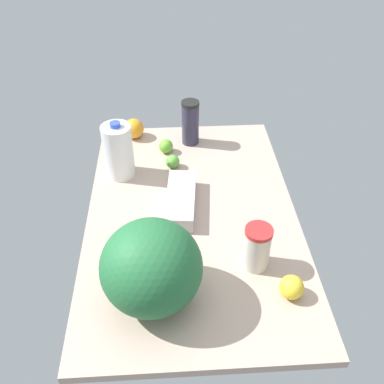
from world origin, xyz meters
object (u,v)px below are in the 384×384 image
object	(u,v)px
watermelon	(151,267)
lime_beside_bowl	(166,146)
egg_carton	(181,200)
shaker_bottle	(190,123)
tumbler_cup	(257,247)
lime_loose	(173,162)
milk_jug	(118,151)
lemon_near_front	(292,287)
orange_by_jug	(134,129)

from	to	relation	value
watermelon	lime_beside_bowl	size ratio (longest dim) A/B	4.77
egg_carton	lime_beside_bowl	world-z (taller)	same
shaker_bottle	tumbler_cup	size ratio (longest dim) A/B	1.28
lime_beside_bowl	lime_loose	distance (cm)	11.56
milk_jug	lime_loose	size ratio (longest dim) A/B	4.16
tumbler_cup	lemon_near_front	distance (cm)	15.71
tumbler_cup	lime_beside_bowl	bearing A→B (deg)	22.90
shaker_bottle	lime_loose	size ratio (longest dim) A/B	3.48
lime_beside_bowl	lime_loose	world-z (taller)	lime_beside_bowl
lemon_near_front	egg_carton	bearing A→B (deg)	36.56
lemon_near_front	watermelon	bearing A→B (deg)	87.58
lemon_near_front	milk_jug	bearing A→B (deg)	40.78
shaker_bottle	egg_carton	xyz separation A→B (cm)	(-42.96, 6.03, -7.06)
lime_beside_bowl	lime_loose	bearing A→B (deg)	-166.90
tumbler_cup	milk_jug	xyz separation A→B (cm)	(50.78, 46.03, 3.33)
shaker_bottle	orange_by_jug	xyz separation A→B (cm)	(5.73, 25.25, -5.60)
shaker_bottle	watermelon	distance (cm)	84.76
lime_loose	watermelon	bearing A→B (deg)	173.59
shaker_bottle	tumbler_cup	bearing A→B (deg)	-167.12
egg_carton	watermelon	distance (cm)	42.74
tumbler_cup	egg_carton	bearing A→B (deg)	37.45
watermelon	lemon_near_front	world-z (taller)	watermelon
shaker_bottle	watermelon	xyz separation A→B (cm)	(-83.23, 15.66, 3.53)
watermelon	milk_jug	world-z (taller)	watermelon
lime_loose	shaker_bottle	bearing A→B (deg)	-24.40
shaker_bottle	orange_by_jug	distance (cm)	26.49
tumbler_cup	milk_jug	distance (cm)	68.61
watermelon	lemon_near_front	bearing A→B (deg)	-92.42
egg_carton	lime_loose	distance (cm)	24.60
tumbler_cup	lime_loose	size ratio (longest dim) A/B	2.72
shaker_bottle	lime_beside_bowl	xyz separation A→B (cm)	(-7.21, 11.00, -7.03)
lime_beside_bowl	lemon_near_front	size ratio (longest dim) A/B	0.83
shaker_bottle	lime_beside_bowl	distance (cm)	14.92
egg_carton	lime_loose	xyz separation A→B (cm)	(24.49, 2.35, -0.12)
tumbler_cup	milk_jug	size ratio (longest dim) A/B	0.65
watermelon	lemon_near_front	size ratio (longest dim) A/B	3.95
tumbler_cup	lemon_near_front	xyz separation A→B (cm)	(-12.49, -8.55, -4.20)
milk_jug	lemon_near_front	size ratio (longest dim) A/B	3.27
egg_carton	orange_by_jug	distance (cm)	52.37
shaker_bottle	lime_loose	bearing A→B (deg)	155.60
shaker_bottle	lime_beside_bowl	world-z (taller)	shaker_bottle
milk_jug	orange_by_jug	bearing A→B (deg)	-8.73
orange_by_jug	tumbler_cup	bearing A→B (deg)	-151.86
tumbler_cup	orange_by_jug	xyz separation A→B (cm)	(78.19, 41.82, -3.40)
tumbler_cup	lemon_near_front	size ratio (longest dim) A/B	2.14
orange_by_jug	lemon_near_front	bearing A→B (deg)	-150.95
tumbler_cup	shaker_bottle	bearing A→B (deg)	12.88
egg_carton	lemon_near_front	world-z (taller)	lemon_near_front
milk_jug	lemon_near_front	xyz separation A→B (cm)	(-63.27, -54.57, -7.53)
egg_carton	tumbler_cup	world-z (taller)	tumbler_cup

